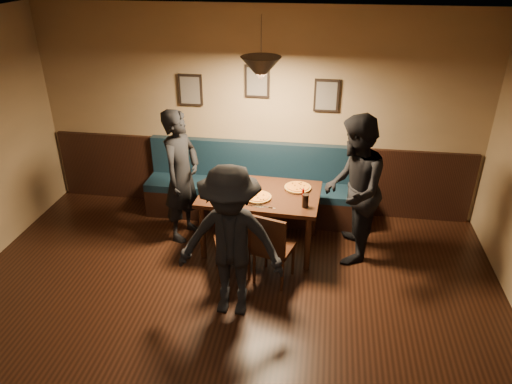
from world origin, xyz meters
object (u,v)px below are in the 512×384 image
diner_front (230,243)px  diner_left (181,176)px  dining_table (260,220)px  booth_bench (254,184)px  chair_near_left (232,241)px  chair_near_right (274,246)px  tabasco_bottle (303,192)px  diner_right (353,190)px  soda_glass (305,201)px

diner_front → diner_left: bearing=124.6°
dining_table → diner_left: (-1.01, 0.12, 0.48)m
diner_front → booth_bench: bearing=93.0°
dining_table → chair_near_left: bearing=-108.4°
chair_near_right → tabasco_bottle: (0.27, 0.62, 0.38)m
chair_near_left → diner_left: 1.15m
chair_near_right → booth_bench: bearing=123.5°
dining_table → chair_near_left: size_ratio=1.64×
diner_left → tabasco_bottle: 1.53m
dining_table → tabasco_bottle: (0.52, -0.03, 0.44)m
booth_bench → chair_near_left: (-0.04, -1.36, -0.07)m
diner_right → soda_glass: 0.59m
booth_bench → soda_glass: bearing=-53.9°
diner_right → dining_table: bearing=-87.1°
booth_bench → tabasco_bottle: (0.71, -0.78, 0.32)m
chair_near_left → diner_left: diner_left is taller
dining_table → chair_near_left: (-0.24, -0.61, 0.05)m
chair_near_right → diner_front: diner_front is taller
diner_front → tabasco_bottle: diner_front is taller
soda_glass → booth_bench: bearing=126.1°
chair_near_left → booth_bench: bearing=68.9°
diner_front → tabasco_bottle: bearing=63.0°
diner_right → diner_front: (-1.21, -1.19, -0.07)m
tabasco_bottle → dining_table: bearing=176.8°
diner_right → tabasco_bottle: diner_right is taller
dining_table → diner_front: size_ratio=0.86×
tabasco_bottle → diner_left: bearing=174.5°
booth_bench → chair_near_left: bearing=-91.9°
booth_bench → tabasco_bottle: bearing=-47.8°
dining_table → chair_near_right: (0.25, -0.65, 0.06)m
chair_near_right → dining_table: bearing=127.1°
chair_near_right → diner_left: size_ratio=0.52×
dining_table → tabasco_bottle: size_ratio=11.47×
booth_bench → tabasco_bottle: 1.10m
chair_near_left → diner_front: bearing=-98.7°
chair_near_left → chair_near_right: chair_near_right is taller
diner_right → diner_front: 1.70m
chair_near_left → diner_right: size_ratio=0.48×
chair_near_right → tabasco_bottle: size_ratio=7.17×
diner_right → tabasco_bottle: size_ratio=14.47×
dining_table → diner_front: diner_front is taller
chair_near_right → soda_glass: (0.31, 0.37, 0.40)m
chair_near_left → diner_right: 1.52m
dining_table → tabasco_bottle: bearing=-0.5°
diner_left → soda_glass: diner_left is taller
chair_near_right → diner_right: (0.84, 0.61, 0.45)m
diner_left → diner_right: bearing=-79.0°
booth_bench → chair_near_right: booth_bench is taller
chair_near_right → soda_glass: size_ratio=5.64×
diner_left → diner_right: (2.10, -0.15, 0.04)m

